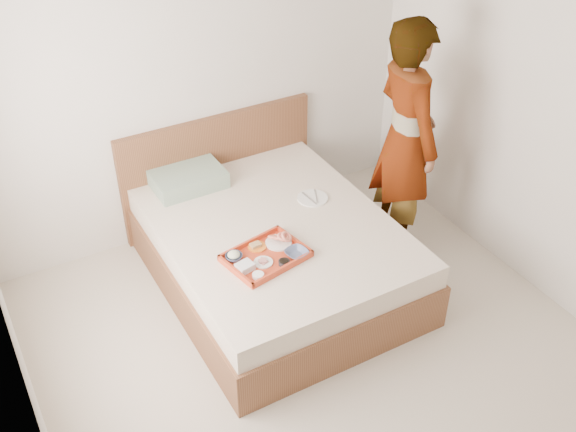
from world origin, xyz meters
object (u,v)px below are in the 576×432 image
(dinner_plate, at_px, (313,198))
(person, at_px, (406,139))
(bed, at_px, (275,254))
(tray, at_px, (266,256))

(dinner_plate, distance_m, person, 0.81)
(person, bearing_deg, bed, 95.47)
(bed, height_order, person, person)
(tray, height_order, person, person)
(bed, relative_size, tray, 3.83)
(dinner_plate, relative_size, person, 0.12)
(dinner_plate, bearing_deg, person, -13.92)
(tray, relative_size, person, 0.28)
(bed, height_order, dinner_plate, dinner_plate)
(bed, xyz_separation_m, dinner_plate, (0.40, 0.15, 0.27))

